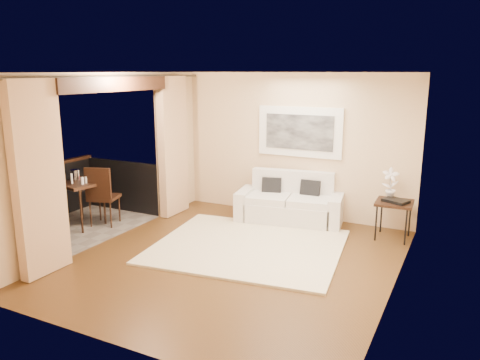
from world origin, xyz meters
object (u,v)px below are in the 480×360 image
Objects in this scene: balcony_chair_near at (44,202)px; ice_bucket at (76,175)px; balcony_chair_far at (101,192)px; orchid at (390,183)px; side_table at (394,205)px; bistro_table at (80,186)px; sofa at (290,204)px.

balcony_chair_near is 4.47× the size of ice_bucket.
balcony_chair_far is 1.22× the size of balcony_chair_near.
orchid is 5.93m from balcony_chair_near.
ice_bucket is (-5.11, -1.94, 0.02)m from orchid.
balcony_chair_near is (-5.49, -2.30, -0.06)m from side_table.
side_table is 5.41m from bistro_table.
balcony_chair_near is at bearing -131.92° from bistro_table.
bistro_table is (-5.08, -1.84, 0.15)m from side_table.
orchid reaches higher than bistro_table.
side_table is at bearing -178.23° from balcony_chair_far.
ice_bucket is (-0.14, 0.06, 0.18)m from bistro_table.
orchid reaches higher than sofa.
balcony_chair_far is 0.97m from balcony_chair_near.
orchid is 0.48× the size of balcony_chair_far.
balcony_chair_near reaches higher than bistro_table.
side_table is 5.53m from ice_bucket.
orchid is at bearing 21.86° from bistro_table.
ice_bucket reaches higher than balcony_chair_near.
balcony_chair_near is (-3.64, -2.39, 0.19)m from sofa.
balcony_chair_far is at bearing 12.64° from ice_bucket.
orchid is 5.47m from ice_bucket.
side_table is 1.21× the size of orchid.
side_table is at bearing 19.93° from bistro_table.
side_table is at bearing -12.35° from sofa.
balcony_chair_far is (-2.90, -1.77, 0.31)m from sofa.
bistro_table reaches higher than side_table.
orchid is (1.74, 0.06, 0.57)m from sofa.
bistro_table is at bearing -158.14° from orchid.
orchid reaches higher than balcony_chair_far.
balcony_chair_far is at bearing -158.12° from sofa.
ice_bucket is at bearing -159.21° from orchid.
side_table is 0.37m from orchid.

